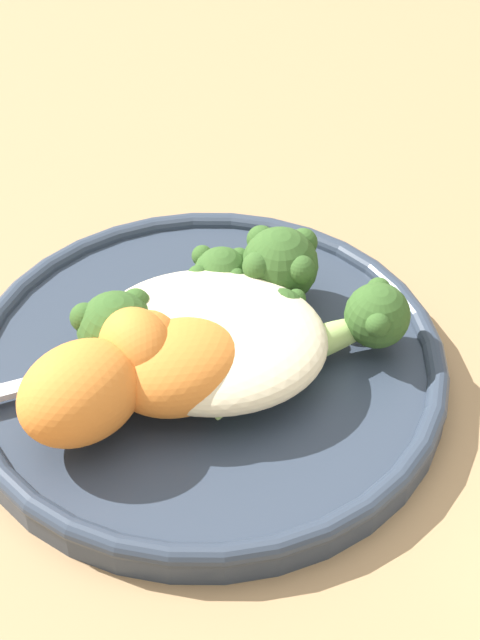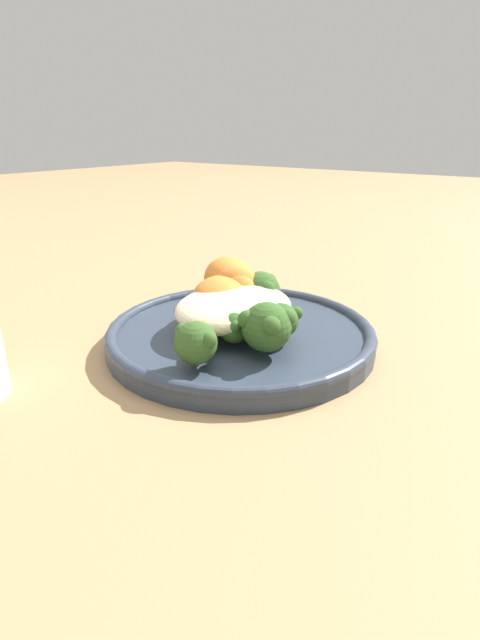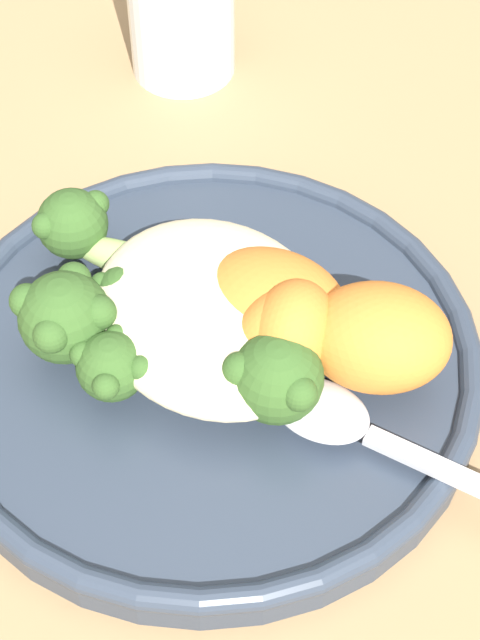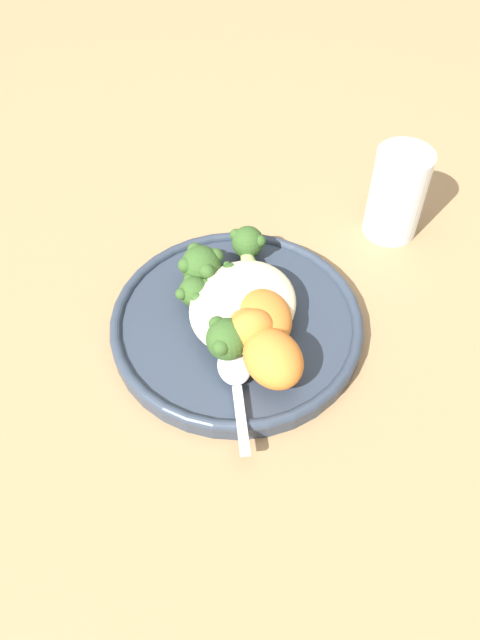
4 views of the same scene
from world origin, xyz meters
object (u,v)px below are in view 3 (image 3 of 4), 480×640
sweet_potato_chunk_0 (273,305)px  quinoa_mound (213,314)px  broccoli_stalk_2 (82,314)px  broccoli_stalk_4 (226,338)px  broccoli_stalk_1 (164,291)px  broccoli_stalk_3 (133,354)px  plate (209,360)px  broccoli_stalk_5 (268,361)px  broccoli_stalk_0 (107,239)px  sweet_potato_chunk_2 (293,332)px  sweet_potato_chunk_3 (284,331)px  spoon (340,419)px  sweet_potato_chunk_1 (378,337)px

sweet_potato_chunk_0 → quinoa_mound: bearing=62.7°
broccoli_stalk_2 → broccoli_stalk_4: 0.07m
broccoli_stalk_1 → broccoli_stalk_4: size_ratio=1.10×
broccoli_stalk_1 → broccoli_stalk_3: (-0.03, 0.03, 0.00)m
broccoli_stalk_2 → sweet_potato_chunk_0: bearing=162.8°
plate → sweet_potato_chunk_0: (-0.01, -0.03, 0.03)m
broccoli_stalk_2 → broccoli_stalk_5: (-0.07, -0.06, -0.00)m
broccoli_stalk_0 → broccoli_stalk_4: bearing=157.2°
broccoli_stalk_2 → broccoli_stalk_5: broccoli_stalk_2 is taller
broccoli_stalk_5 → sweet_potato_chunk_0: (0.02, -0.02, 0.00)m
broccoli_stalk_0 → broccoli_stalk_1: size_ratio=1.22×
broccoli_stalk_1 → broccoli_stalk_5: (-0.06, -0.02, 0.01)m
broccoli_stalk_5 → sweet_potato_chunk_2: 0.02m
plate → sweet_potato_chunk_3: size_ratio=5.61×
quinoa_mound → broccoli_stalk_3: size_ratio=1.18×
plate → broccoli_stalk_4: bearing=-159.5°
quinoa_mound → sweet_potato_chunk_2: size_ratio=2.57×
quinoa_mound → sweet_potato_chunk_0: sweet_potato_chunk_0 is taller
broccoli_stalk_1 → sweet_potato_chunk_3: 0.06m
plate → quinoa_mound: quinoa_mound is taller
broccoli_stalk_1 → sweet_potato_chunk_0: sweet_potato_chunk_0 is taller
sweet_potato_chunk_0 → broccoli_stalk_2: bearing=60.4°
quinoa_mound → broccoli_stalk_0: 0.07m
broccoli_stalk_4 → sweet_potato_chunk_0: (0.00, -0.03, 0.01)m
quinoa_mound → spoon: (-0.07, -0.02, -0.01)m
plate → broccoli_stalk_0: 0.08m
broccoli_stalk_4 → quinoa_mound: bearing=-148.1°
plate → broccoli_stalk_1: (0.03, 0.00, 0.02)m
spoon → plate: bearing=172.6°
broccoli_stalk_1 → sweet_potato_chunk_0: bearing=154.2°
broccoli_stalk_3 → sweet_potato_chunk_3: size_ratio=2.26×
broccoli_stalk_4 → broccoli_stalk_5: bearing=53.0°
broccoli_stalk_2 → sweet_potato_chunk_1: size_ratio=1.92×
broccoli_stalk_1 → broccoli_stalk_4: 0.04m
quinoa_mound → sweet_potato_chunk_1: size_ratio=1.88×
plate → sweet_potato_chunk_1: 0.08m
broccoli_stalk_2 → sweet_potato_chunk_2: size_ratio=2.62×
spoon → broccoli_stalk_3: bearing=-167.7°
broccoli_stalk_3 → sweet_potato_chunk_1: (-0.06, -0.09, 0.01)m
broccoli_stalk_0 → broccoli_stalk_4: 0.08m
broccoli_stalk_1 → sweet_potato_chunk_3: size_ratio=1.81×
broccoli_stalk_1 → sweet_potato_chunk_1: sweet_potato_chunk_1 is taller
broccoli_stalk_5 → sweet_potato_chunk_3: (0.01, -0.01, 0.00)m
broccoli_stalk_0 → broccoli_stalk_2: size_ratio=0.82×
broccoli_stalk_2 → spoon: 0.12m
sweet_potato_chunk_0 → sweet_potato_chunk_3: size_ratio=1.56×
plate → broccoli_stalk_0: broccoli_stalk_0 is taller
quinoa_mound → broccoli_stalk_4: size_ratio=1.62×
broccoli_stalk_1 → broccoli_stalk_3: bearing=62.6°
broccoli_stalk_3 → sweet_potato_chunk_1: size_ratio=1.60×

